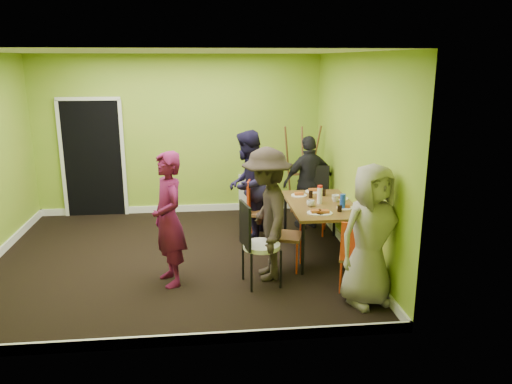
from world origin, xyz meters
TOP-DOWN VIEW (x-y plane):
  - ground at (0.00, 0.00)m, footprint 5.00×5.00m
  - room_walls at (-0.02, 0.04)m, footprint 5.04×4.54m
  - dining_table at (2.05, -0.03)m, footprint 0.90×1.50m
  - chair_left_far at (1.21, 0.62)m, footprint 0.48×0.47m
  - chair_left_near at (1.41, -0.45)m, footprint 0.51×0.51m
  - chair_back_end at (2.20, 1.03)m, footprint 0.56×0.62m
  - chair_front_end at (2.18, -1.27)m, footprint 0.47×0.47m
  - chair_bentwood at (1.03, -0.95)m, footprint 0.49×0.48m
  - easel at (2.11, 1.74)m, footprint 0.65×0.61m
  - plate_near_left at (1.82, 0.40)m, footprint 0.23×0.23m
  - plate_near_right at (1.87, -0.48)m, footprint 0.24×0.24m
  - plate_far_back at (2.07, 0.60)m, footprint 0.24×0.24m
  - plate_far_front at (1.97, -0.50)m, footprint 0.22×0.22m
  - plate_wall_back at (2.38, 0.17)m, footprint 0.24×0.24m
  - plate_wall_front at (2.32, -0.29)m, footprint 0.22×0.22m
  - thermos at (2.02, -0.03)m, footprint 0.07×0.07m
  - blue_bottle at (2.28, -0.31)m, footprint 0.08×0.08m
  - orange_bottle at (2.05, 0.16)m, footprint 0.04×0.04m
  - glass_mid at (1.96, 0.27)m, footprint 0.06×0.06m
  - glass_back at (2.17, 0.36)m, footprint 0.07×0.07m
  - glass_front at (2.20, -0.44)m, footprint 0.06×0.06m
  - cup_a at (1.87, -0.16)m, footprint 0.11×0.11m
  - cup_b at (2.27, 0.03)m, footprint 0.11×0.11m
  - person_standing at (-0.02, -0.78)m, footprint 0.59×0.71m
  - person_left_far at (1.08, 0.80)m, footprint 0.87×0.98m
  - person_left_near at (1.19, -0.74)m, footprint 0.64×1.10m
  - person_back_end at (2.12, 1.14)m, footprint 0.96×0.56m
  - person_front_end at (2.25, -1.55)m, footprint 0.91×0.73m

SIDE VIEW (x-z plane):
  - ground at x=0.00m, z-range 0.00..0.00m
  - chair_front_end at x=2.18m, z-range 0.06..0.96m
  - chair_left_far at x=1.21m, z-range 0.06..1.01m
  - chair_left_near at x=1.41m, z-range 0.06..1.03m
  - chair_bentwood at x=1.03m, z-range 0.06..1.11m
  - dining_table at x=2.05m, z-range 0.32..1.07m
  - chair_back_end at x=2.20m, z-range 0.22..1.28m
  - plate_near_left at x=1.82m, z-range 0.75..0.76m
  - plate_near_right at x=1.87m, z-range 0.75..0.76m
  - plate_far_back at x=2.07m, z-range 0.75..0.76m
  - plate_far_front at x=1.97m, z-range 0.75..0.76m
  - plate_wall_back at x=2.38m, z-range 0.75..0.76m
  - plate_wall_front at x=2.32m, z-range 0.75..0.76m
  - person_back_end at x=2.12m, z-range 0.00..1.53m
  - cup_a at x=1.87m, z-range 0.75..0.84m
  - orange_bottle at x=2.05m, z-range 0.75..0.84m
  - glass_front at x=2.20m, z-range 0.75..0.84m
  - cup_b at x=2.27m, z-range 0.75..0.85m
  - glass_back at x=2.17m, z-range 0.75..0.85m
  - glass_mid at x=1.96m, z-range 0.75..0.85m
  - easel at x=2.11m, z-range -0.01..1.62m
  - person_front_end at x=2.25m, z-range 0.00..1.63m
  - person_standing at x=-0.02m, z-range 0.00..1.66m
  - person_left_far at x=1.08m, z-range 0.00..1.68m
  - person_left_near at x=1.19m, z-range 0.00..1.68m
  - blue_bottle at x=2.28m, z-range 0.75..0.95m
  - thermos at x=2.02m, z-range 0.75..0.98m
  - room_walls at x=-0.02m, z-range -0.42..2.40m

